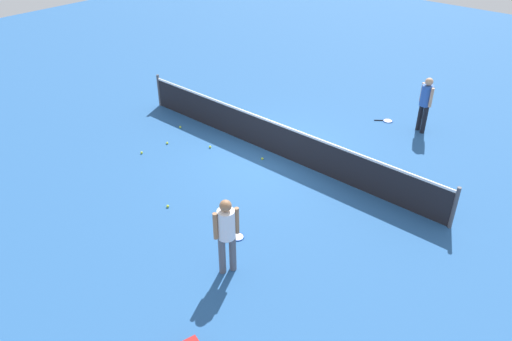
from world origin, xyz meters
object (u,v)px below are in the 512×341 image
tennis_ball_midcourt (168,206)px  tennis_ball_baseline (142,153)px  player_near_side (226,230)px  player_far_side (426,100)px  tennis_racket_near_player (236,237)px  tennis_ball_by_net (262,159)px  tennis_racket_far_player (387,121)px  tennis_ball_near_player (167,143)px  tennis_ball_stray_right (180,127)px  tennis_ball_stray_left (210,147)px

tennis_ball_midcourt → tennis_ball_baseline: bearing=154.8°
player_near_side → player_far_side: size_ratio=1.00×
tennis_racket_near_player → tennis_ball_by_net: bearing=120.9°
tennis_ball_midcourt → tennis_racket_far_player: bearing=77.8°
tennis_ball_near_player → tennis_ball_baseline: (-0.11, -0.83, 0.00)m
player_near_side → tennis_racket_near_player: bearing=124.0°
tennis_racket_near_player → tennis_ball_by_net: tennis_ball_by_net is taller
player_near_side → tennis_ball_stray_right: (-5.46, 3.55, -0.98)m
tennis_ball_by_net → tennis_ball_stray_right: 3.15m
tennis_racket_far_player → tennis_ball_baseline: size_ratio=8.63×
tennis_ball_by_net → tennis_ball_midcourt: 3.17m
tennis_ball_by_net → tennis_racket_far_player: bearing=72.4°
player_far_side → tennis_ball_by_net: bearing=-119.2°
player_far_side → tennis_racket_near_player: 7.46m
tennis_ball_by_net → tennis_ball_stray_left: 1.63m
tennis_racket_near_player → player_near_side: bearing=-56.0°
tennis_racket_far_player → tennis_racket_near_player: bearing=-87.4°
tennis_ball_stray_right → player_far_side: bearing=39.6°
tennis_racket_near_player → tennis_ball_by_net: (-1.74, 2.90, 0.02)m
tennis_ball_near_player → tennis_ball_midcourt: size_ratio=1.00×
tennis_ball_baseline → player_near_side: bearing=-19.4°
tennis_ball_near_player → tennis_ball_stray_left: bearing=31.1°
tennis_ball_stray_left → tennis_racket_near_player: bearing=-36.4°
player_near_side → tennis_ball_baseline: 5.46m
tennis_racket_far_player → tennis_ball_baseline: bearing=-123.1°
tennis_ball_by_net → tennis_ball_midcourt: (-0.24, -3.16, 0.00)m
player_near_side → tennis_ball_near_player: 5.70m
player_near_side → tennis_ball_stray_right: 6.58m
player_near_side → tennis_ball_baseline: (-5.07, 1.78, -0.98)m
tennis_ball_stray_left → tennis_ball_stray_right: same height
player_far_side → tennis_racket_far_player: bearing=-178.0°
tennis_ball_midcourt → tennis_ball_baseline: same height
player_far_side → tennis_ball_near_player: (-5.14, -5.59, -0.98)m
tennis_ball_by_net → tennis_ball_stray_right: bearing=-176.3°
player_far_side → tennis_ball_stray_left: (-4.04, -4.93, -0.98)m
player_far_side → tennis_ball_midcourt: 8.14m
tennis_racket_near_player → tennis_ball_near_player: tennis_ball_near_player is taller
player_near_side → tennis_racket_near_player: player_near_side is taller
tennis_ball_midcourt → tennis_ball_stray_left: (-1.32, 2.68, 0.00)m
player_far_side → tennis_ball_stray_left: size_ratio=25.76×
player_far_side → tennis_racket_near_player: bearing=-95.8°
player_far_side → tennis_ball_midcourt: size_ratio=25.76×
tennis_ball_near_player → tennis_ball_baseline: 0.84m
player_near_side → tennis_ball_baseline: size_ratio=25.76×
player_far_side → tennis_ball_baseline: 8.35m
tennis_ball_by_net → tennis_ball_baseline: size_ratio=1.00×
tennis_ball_near_player → tennis_racket_near_player: bearing=-21.9°
player_far_side → tennis_ball_by_net: 5.19m
tennis_ball_stray_left → tennis_ball_stray_right: (-1.59, 0.27, 0.00)m
tennis_ball_stray_right → tennis_ball_near_player: bearing=-62.3°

